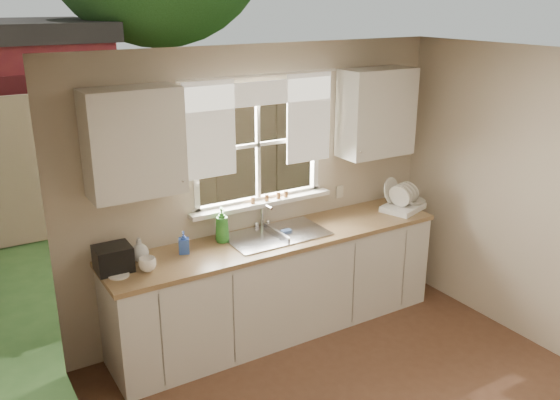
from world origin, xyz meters
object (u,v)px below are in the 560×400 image
soap_bottle_a (222,225)px  black_appliance (113,258)px  dish_rack (402,202)px  cup (147,264)px

soap_bottle_a → black_appliance: bearing=-167.4°
dish_rack → cup: bearing=-179.5°
dish_rack → soap_bottle_a: bearing=174.1°
dish_rack → black_appliance: (-2.77, 0.12, 0.02)m
cup → black_appliance: (-0.21, 0.14, 0.04)m
cup → black_appliance: 0.26m
cup → black_appliance: black_appliance is taller
dish_rack → cup: 2.56m
soap_bottle_a → cup: bearing=-155.4°
dish_rack → cup: dish_rack is taller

